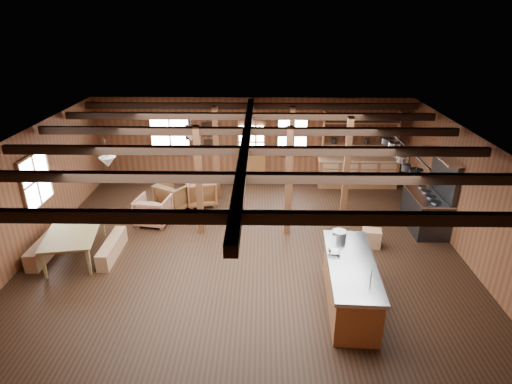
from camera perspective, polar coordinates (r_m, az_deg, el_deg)
room at (r=9.57m, az=-1.33°, el=-0.87°), size 10.04×9.04×2.84m
ceiling_joists at (r=9.29m, az=-1.36°, el=6.81°), size 9.80×8.82×0.18m
timber_posts at (r=11.49m, az=1.67°, el=3.35°), size 3.95×2.35×2.80m
back_door at (r=13.90m, az=-0.60°, el=4.66°), size 1.02×0.08×2.15m
window_back_left at (r=14.02m, az=-11.39°, el=7.43°), size 1.32×0.06×1.32m
window_back_right at (r=13.73m, az=4.86°, el=7.48°), size 1.02×0.06×1.32m
window_left at (r=11.28m, az=-27.30°, el=1.37°), size 0.14×1.24×1.32m
notice_boards at (r=13.81m, az=-6.90°, el=7.66°), size 1.08×0.03×0.90m
back_counter at (r=14.09m, az=13.36°, el=3.07°), size 2.55×0.60×2.45m
pendant_lamps at (r=10.53m, az=-13.55°, el=5.71°), size 1.86×2.36×0.66m
pot_rack at (r=10.10m, az=19.06°, el=4.41°), size 0.43×3.00×0.44m
kitchen_island at (r=8.54m, az=12.41°, el=-11.81°), size 1.01×2.54×1.20m
step_stool at (r=10.73m, az=15.12°, el=-5.95°), size 0.54×0.43×0.44m
commercial_range at (r=11.86m, az=22.03°, el=-1.70°), size 0.84×1.64×2.02m
dining_table at (r=10.76m, az=-22.69°, el=-6.19°), size 1.43×2.14×0.69m
bench_wall at (r=11.14m, az=-26.15°, el=-6.59°), size 0.29×1.56×0.43m
bench_aisle at (r=10.54m, az=-18.62°, el=-7.10°), size 0.27×1.44×0.40m
armchair_a at (r=12.59m, az=-7.37°, el=0.05°), size 1.03×1.05×0.78m
armchair_b at (r=12.43m, az=-10.88°, el=-0.49°), size 1.16×1.17×0.79m
armchair_c at (r=11.68m, az=-13.49°, el=-2.39°), size 0.94×0.96×0.77m
counter_pot at (r=9.00m, az=11.03°, el=-5.62°), size 0.29×0.29×0.18m
bowl at (r=8.49m, az=10.40°, el=-7.92°), size 0.26×0.26×0.06m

